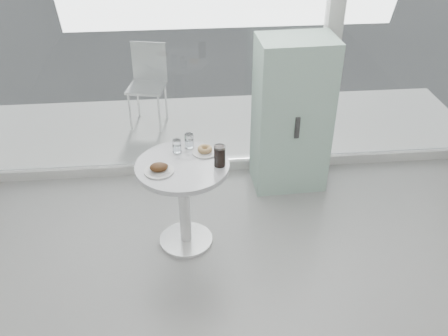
{
  "coord_description": "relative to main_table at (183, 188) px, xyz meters",
  "views": [
    {
      "loc": [
        -0.48,
        -1.28,
        2.82
      ],
      "look_at": [
        -0.2,
        1.7,
        0.85
      ],
      "focal_mm": 40.0,
      "sensor_mm": 36.0,
      "label": 1
    }
  ],
  "objects": [
    {
      "name": "water_tumbler_b",
      "position": [
        0.06,
        0.25,
        0.27
      ],
      "size": [
        0.07,
        0.07,
        0.12
      ],
      "color": "white",
      "rests_on": "main_table"
    },
    {
      "name": "plate_donut",
      "position": [
        0.18,
        0.16,
        0.24
      ],
      "size": [
        0.2,
        0.2,
        0.05
      ],
      "color": "silver",
      "rests_on": "main_table"
    },
    {
      "name": "patio_chair",
      "position": [
        -0.35,
        2.12,
        0.02
      ],
      "size": [
        0.47,
        0.47,
        0.92
      ],
      "rotation": [
        0.0,
        0.0,
        -0.22
      ],
      "color": "white",
      "rests_on": "patio_deck"
    },
    {
      "name": "room_shell",
      "position": [
        0.5,
        -2.46,
        1.36
      ],
      "size": [
        6.0,
        6.0,
        6.0
      ],
      "color": "white",
      "rests_on": "ground"
    },
    {
      "name": "cola_glass",
      "position": [
        0.28,
        -0.04,
        0.3
      ],
      "size": [
        0.09,
        0.09,
        0.17
      ],
      "color": "white",
      "rests_on": "main_table"
    },
    {
      "name": "mint_cabinet",
      "position": [
        1.02,
        0.8,
        0.17
      ],
      "size": [
        0.69,
        0.48,
        1.45
      ],
      "rotation": [
        0.0,
        0.0,
        0.04
      ],
      "color": "#A1CEB5",
      "rests_on": "ground"
    },
    {
      "name": "plate_fritter",
      "position": [
        -0.17,
        -0.08,
        0.25
      ],
      "size": [
        0.22,
        0.22,
        0.07
      ],
      "color": "silver",
      "rests_on": "main_table"
    },
    {
      "name": "main_table",
      "position": [
        0.0,
        0.0,
        0.0
      ],
      "size": [
        0.72,
        0.72,
        0.77
      ],
      "color": "white",
      "rests_on": "ground"
    },
    {
      "name": "water_tumbler_a",
      "position": [
        -0.03,
        0.19,
        0.27
      ],
      "size": [
        0.07,
        0.07,
        0.11
      ],
      "color": "white",
      "rests_on": "main_table"
    },
    {
      "name": "patio_deck",
      "position": [
        0.5,
        1.9,
        -0.53
      ],
      "size": [
        5.6,
        1.6,
        0.05
      ],
      "primitive_type": "cube",
      "color": "silver",
      "rests_on": "ground"
    }
  ]
}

